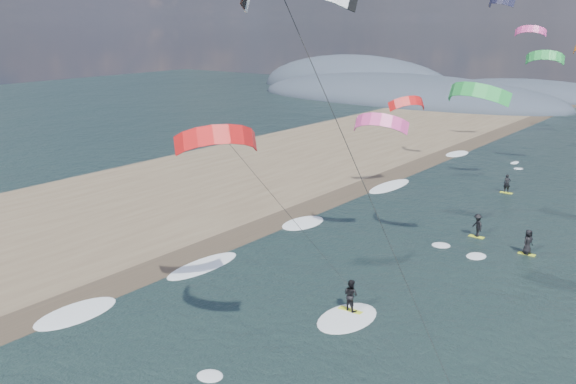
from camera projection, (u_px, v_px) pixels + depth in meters
The scene contains 8 objects.
sand_strip at pixel (10, 242), 45.07m from camera, with size 26.00×240.00×0.00m, color brown.
wet_sand_strip at pixel (120, 283), 38.08m from camera, with size 3.00×240.00×0.00m, color #382D23.
coastal_hills at pixel (398, 95), 132.54m from camera, with size 80.00×41.00×15.00m.
kitesurfer_near_a at pixel (321, 96), 18.97m from camera, with size 7.53×8.21×17.32m.
kitesurfer_near_b at pixel (264, 193), 30.68m from camera, with size 6.91×9.36×11.37m.
far_kitesurfers at pixel (499, 221), 46.88m from camera, with size 7.51×15.52×1.74m.
bg_kite_field at pixel (538, 55), 61.17m from camera, with size 13.50×67.22×9.65m.
shoreline_surf at pixel (192, 264), 41.04m from camera, with size 2.40×79.40×0.11m.
Camera 1 is at (17.27, -12.17, 15.22)m, focal length 40.00 mm.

